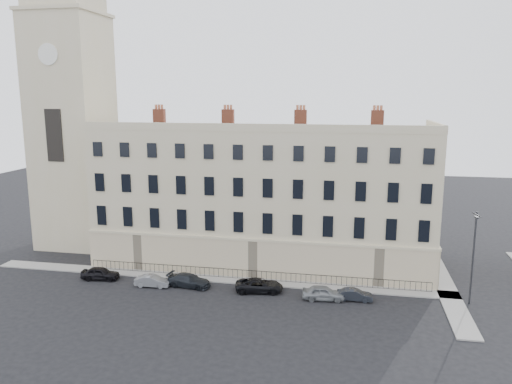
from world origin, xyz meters
TOP-DOWN VIEW (x-y plane):
  - ground at (0.00, 0.00)m, footprint 160.00×160.00m
  - terrace at (-5.97, 11.97)m, footprint 36.22×12.22m
  - church_tower at (-30.00, 14.00)m, footprint 8.00×8.13m
  - pavement_terrace at (-10.00, 5.00)m, footprint 48.00×2.00m
  - pavement_east_return at (13.00, 8.00)m, footprint 2.00×24.00m
  - railings at (-6.00, 5.40)m, footprint 35.00×0.04m
  - car_a at (-21.24, 2.66)m, footprint 3.97×1.91m
  - car_b at (-15.26, 1.86)m, footprint 3.49×1.37m
  - car_c at (-11.71, 2.53)m, footprint 4.53×2.27m
  - car_d at (-4.71, 2.59)m, footprint 4.83×2.81m
  - car_e at (1.45, 1.82)m, footprint 4.00×1.85m
  - car_f at (4.27, 2.22)m, footprint 3.27×1.15m
  - streetlamp at (14.42, 3.35)m, footprint 0.58×1.82m

SIDE VIEW (x-z plane):
  - ground at x=0.00m, z-range 0.00..0.00m
  - pavement_terrace at x=-10.00m, z-range 0.00..0.12m
  - pavement_east_return at x=13.00m, z-range 0.00..0.12m
  - car_f at x=4.27m, z-range 0.00..1.08m
  - railings at x=-6.00m, z-range 0.07..1.03m
  - car_b at x=-15.26m, z-range 0.00..1.13m
  - car_c at x=-11.71m, z-range 0.00..1.26m
  - car_d at x=-4.71m, z-range 0.00..1.26m
  - car_a at x=-21.24m, z-range 0.00..1.31m
  - car_e at x=1.45m, z-range 0.00..1.33m
  - streetlamp at x=14.42m, z-range 0.46..8.99m
  - terrace at x=-5.97m, z-range -1.00..16.00m
  - church_tower at x=-30.00m, z-range -3.34..40.66m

